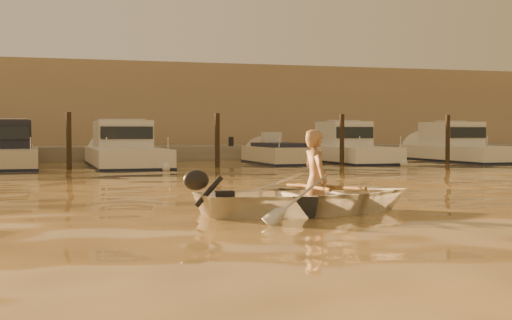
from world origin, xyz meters
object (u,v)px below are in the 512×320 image
object	(u,v)px
dinghy	(310,197)
moored_boat_5	(460,147)
moored_boat_1	(5,151)
moored_boat_2	(125,150)
moored_boat_4	(349,148)
waterfront_building	(162,112)
person	(316,180)
moored_boat_3	(279,158)

from	to	relation	value
dinghy	moored_boat_5	bearing A→B (deg)	-42.12
moored_boat_1	moored_boat_5	xyz separation A→B (m)	(19.20, 0.00, 0.00)
moored_boat_2	moored_boat_4	bearing A→B (deg)	0.00
moored_boat_1	waterfront_building	bearing A→B (deg)	55.00
dinghy	person	size ratio (longest dim) A/B	2.22
moored_boat_3	waterfront_building	size ratio (longest dim) A/B	0.12
moored_boat_3	moored_boat_4	distance (m)	3.20
dinghy	person	xyz separation A→B (m)	(0.10, 0.00, 0.27)
dinghy	person	world-z (taller)	person
dinghy	moored_boat_1	bearing A→B (deg)	14.95
person	moored_boat_4	distance (m)	18.79
moored_boat_3	dinghy	bearing A→B (deg)	-107.28
moored_boat_4	moored_boat_2	bearing A→B (deg)	180.00
person	waterfront_building	xyz separation A→B (m)	(2.20, 27.85, 1.87)
person	moored_boat_2	world-z (taller)	moored_boat_2
moored_boat_4	waterfront_building	distance (m)	12.71
moored_boat_4	waterfront_building	bearing A→B (deg)	119.08
waterfront_building	person	bearing A→B (deg)	-94.51
person	dinghy	bearing A→B (deg)	90.00
dinghy	moored_boat_3	world-z (taller)	moored_boat_3
person	moored_boat_4	size ratio (longest dim) A/B	0.25
moored_boat_5	moored_boat_1	bearing A→B (deg)	180.00
person	moored_boat_1	world-z (taller)	moored_boat_1
dinghy	moored_boat_5	distance (m)	21.79
moored_boat_1	moored_boat_4	distance (m)	13.82
dinghy	moored_boat_3	bearing A→B (deg)	-20.10
moored_boat_2	person	bearing A→B (deg)	-86.17
moored_boat_2	moored_boat_3	size ratio (longest dim) A/B	1.56
person	moored_boat_1	xyz separation A→B (m)	(-5.50, 16.85, 0.09)
dinghy	moored_boat_3	xyz separation A→B (m)	(5.24, 16.86, -0.04)
person	moored_boat_2	distance (m)	16.89
moored_boat_2	waterfront_building	xyz separation A→B (m)	(3.33, 11.00, 1.77)
moored_boat_3	waterfront_building	world-z (taller)	waterfront_building
moored_boat_4	moored_boat_5	size ratio (longest dim) A/B	0.87
dinghy	moored_boat_5	xyz separation A→B (m)	(13.80, 16.86, 0.36)
person	waterfront_building	distance (m)	28.00
moored_boat_3	moored_boat_2	bearing A→B (deg)	180.00
person	moored_boat_2	bearing A→B (deg)	1.01
moored_boat_1	moored_boat_3	distance (m)	10.65
person	moored_boat_5	bearing A→B (deg)	-41.92
person	moored_boat_3	xyz separation A→B (m)	(5.14, 16.85, -0.31)
moored_boat_5	moored_boat_2	bearing A→B (deg)	180.00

